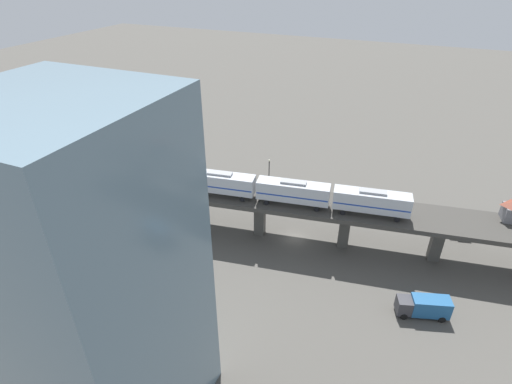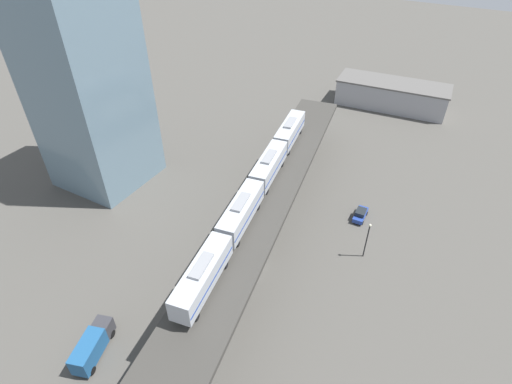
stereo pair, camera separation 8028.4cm
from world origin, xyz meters
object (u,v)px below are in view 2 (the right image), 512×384
Objects in this scene: street_lamp at (367,238)px; office_tower at (89,94)px; delivery_truck at (92,345)px; subway_train at (256,187)px; warehouse_building at (391,94)px; street_car_blue at (360,214)px.

street_lamp is 0.19× the size of office_tower.
office_tower is at bearing 132.19° from delivery_truck.
subway_train reaches higher than warehouse_building.
subway_train is 7.15× the size of street_lamp.
office_tower is (-27.32, 30.14, 16.24)m from delivery_truck.
street_car_blue is 9.92m from street_lamp.
street_lamp is at bearing -80.03° from warehouse_building.
subway_train reaches higher than street_car_blue.
street_car_blue is 47.32m from delivery_truck.
office_tower is at bearing -176.72° from street_lamp.
street_car_blue is at bearing 62.50° from delivery_truck.
warehouse_building is (-10.14, 57.66, -0.70)m from street_lamp.
office_tower reaches higher than subway_train.
office_tower is (-49.17, -11.83, 17.06)m from street_car_blue.
subway_train is 35.79m from office_tower.
delivery_truck is (-21.85, -41.97, 0.82)m from street_car_blue.
warehouse_building reaches higher than street_car_blue.
subway_train is 1.38× the size of office_tower.
delivery_truck is 1.09× the size of street_lamp.
office_tower reaches higher than street_lamp.
office_tower is (-52.42, -3.01, 13.89)m from street_lamp.
subway_train is 21.60m from street_car_blue.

